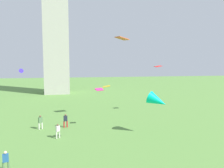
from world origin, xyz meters
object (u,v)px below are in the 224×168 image
(kite_flying_0, at_px, (99,89))
(kite_flying_5, at_px, (158,66))
(person_3, at_px, (58,130))
(kite_flying_1, at_px, (21,71))
(person_4, at_px, (40,121))
(person_2, at_px, (6,160))
(kite_flying_3, at_px, (122,38))
(kite_flying_6, at_px, (157,101))
(person_1, at_px, (65,120))
(kite_flying_4, at_px, (106,86))

(kite_flying_0, distance_m, kite_flying_5, 16.78)
(person_3, height_order, kite_flying_1, kite_flying_1)
(person_4, bearing_deg, kite_flying_0, 105.84)
(person_2, bearing_deg, person_3, -130.05)
(person_4, height_order, kite_flying_5, kite_flying_5)
(kite_flying_3, bearing_deg, person_2, -158.18)
(kite_flying_6, bearing_deg, person_4, 113.44)
(person_2, xyz_separation_m, kite_flying_0, (7.65, 3.95, 4.71))
(kite_flying_3, relative_size, kite_flying_6, 0.75)
(person_3, bearing_deg, person_2, -149.69)
(person_4, height_order, kite_flying_0, kite_flying_0)
(person_1, distance_m, kite_flying_0, 8.93)
(person_1, relative_size, person_3, 1.09)
(kite_flying_1, xyz_separation_m, kite_flying_6, (17.76, -15.55, -2.87))
(kite_flying_3, distance_m, kite_flying_4, 7.76)
(person_4, relative_size, kite_flying_5, 1.35)
(person_1, distance_m, person_2, 11.53)
(person_2, bearing_deg, person_4, -109.31)
(person_2, height_order, kite_flying_6, kite_flying_6)
(kite_flying_3, bearing_deg, kite_flying_4, -153.19)
(kite_flying_1, relative_size, kite_flying_4, 1.42)
(person_1, xyz_separation_m, person_2, (-4.20, -10.74, -0.07))
(kite_flying_1, relative_size, kite_flying_5, 1.07)
(person_3, relative_size, kite_flying_1, 1.15)
(person_2, relative_size, kite_flying_4, 1.65)
(kite_flying_4, height_order, kite_flying_6, kite_flying_4)
(person_3, relative_size, kite_flying_5, 1.24)
(person_2, height_order, kite_flying_4, kite_flying_4)
(person_1, relative_size, kite_flying_5, 1.35)
(kite_flying_3, bearing_deg, kite_flying_6, -95.49)
(person_2, relative_size, kite_flying_0, 1.80)
(kite_flying_4, distance_m, kite_flying_5, 12.15)
(kite_flying_5, bearing_deg, person_4, -174.67)
(kite_flying_4, relative_size, kite_flying_5, 0.76)
(person_3, xyz_separation_m, kite_flying_5, (15.47, 9.41, 6.77))
(kite_flying_1, distance_m, kite_flying_6, 23.78)
(person_4, bearing_deg, kite_flying_6, 131.84)
(kite_flying_4, relative_size, kite_flying_6, 0.35)
(person_2, bearing_deg, person_1, -124.46)
(person_1, height_order, person_2, person_1)
(person_1, height_order, kite_flying_0, kite_flying_0)
(person_3, distance_m, kite_flying_1, 17.09)
(person_1, height_order, kite_flying_4, kite_flying_4)
(person_2, distance_m, kite_flying_5, 25.82)
(kite_flying_4, bearing_deg, kite_flying_0, 81.48)
(kite_flying_0, height_order, kite_flying_4, kite_flying_0)
(kite_flying_1, bearing_deg, person_2, 74.94)
(kite_flying_1, bearing_deg, kite_flying_5, 143.23)
(person_3, height_order, person_4, person_4)
(person_3, relative_size, kite_flying_6, 0.57)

